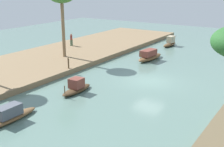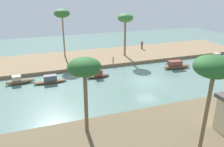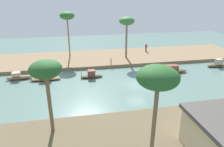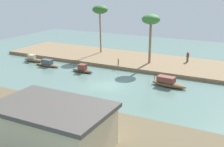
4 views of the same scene
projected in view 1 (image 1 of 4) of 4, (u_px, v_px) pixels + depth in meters
river_water at (149, 81)px, 26.64m from camera, size 71.12×71.12×0.00m
riverbank_left at (48, 60)px, 32.92m from camera, size 46.76×10.21×0.48m
sampan_midstream at (170, 43)px, 40.92m from camera, size 3.28×1.04×1.33m
sampan_with_tall_canopy at (149, 56)px, 33.55m from camera, size 4.44×1.57×1.21m
sampan_with_red_awning at (77, 87)px, 23.80m from camera, size 3.25×1.07×1.15m
sampan_near_left_bank at (9, 116)px, 18.77m from camera, size 4.27×0.95×1.05m
person_on_near_bank at (71, 41)px, 38.75m from camera, size 0.46×0.46×1.56m
mooring_post at (68, 63)px, 28.57m from camera, size 0.14×0.14×1.02m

